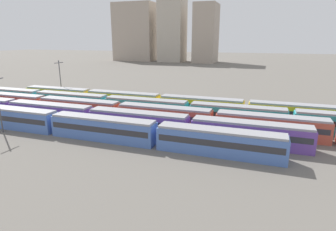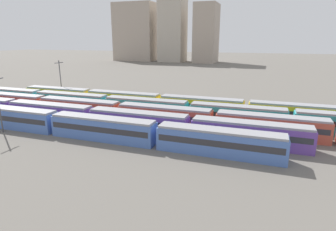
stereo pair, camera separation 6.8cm
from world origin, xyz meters
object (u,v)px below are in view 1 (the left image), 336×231
object	(u,v)px
train_track_2	(214,121)
train_track_0	(55,123)
train_track_1	(92,117)
catenary_pole_1	(60,78)
train_track_4	(246,109)
train_track_3	(189,111)

from	to	relation	value
train_track_2	train_track_0	bearing A→B (deg)	-157.95
train_track_1	catenary_pole_1	xyz separation A→B (m)	(-21.79, 18.31, 3.87)
train_track_1	catenary_pole_1	world-z (taller)	catenary_pole_1
train_track_2	train_track_4	size ratio (longest dim) A/B	1.00
train_track_2	train_track_4	bearing A→B (deg)	65.73
train_track_3	train_track_4	world-z (taller)	same
train_track_0	train_track_1	size ratio (longest dim) A/B	1.00
train_track_3	train_track_4	bearing A→B (deg)	25.85
train_track_0	catenary_pole_1	bearing A→B (deg)	127.41
train_track_1	train_track_2	world-z (taller)	same
train_track_2	train_track_1	bearing A→B (deg)	-166.62
train_track_0	train_track_3	distance (m)	25.07
train_track_0	catenary_pole_1	world-z (taller)	catenary_pole_1
train_track_1	train_track_4	distance (m)	30.80
train_track_3	catenary_pole_1	xyz separation A→B (m)	(-37.61, 7.91, 3.87)
train_track_0	train_track_4	bearing A→B (deg)	34.42
train_track_4	train_track_3	bearing A→B (deg)	-154.15
catenary_pole_1	train_track_1	bearing A→B (deg)	-40.05
train_track_3	train_track_1	bearing A→B (deg)	-146.69
train_track_0	train_track_2	world-z (taller)	same
train_track_2	train_track_3	xyz separation A→B (m)	(-6.04, 5.20, 0.00)
train_track_0	catenary_pole_1	distance (m)	29.85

